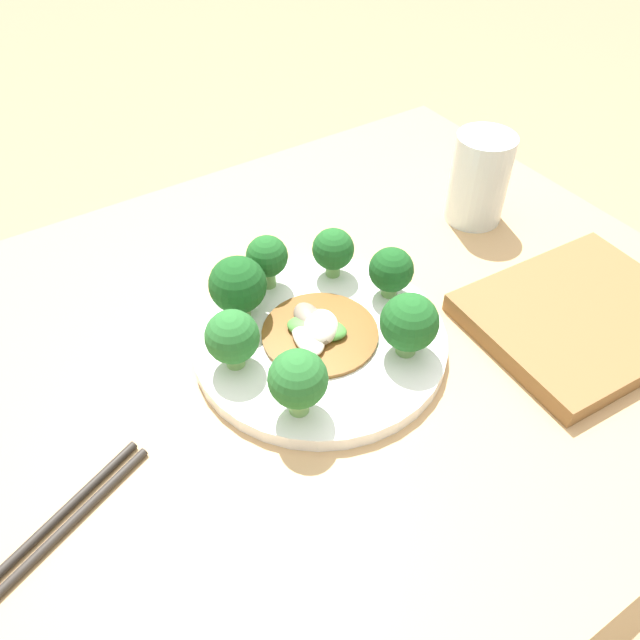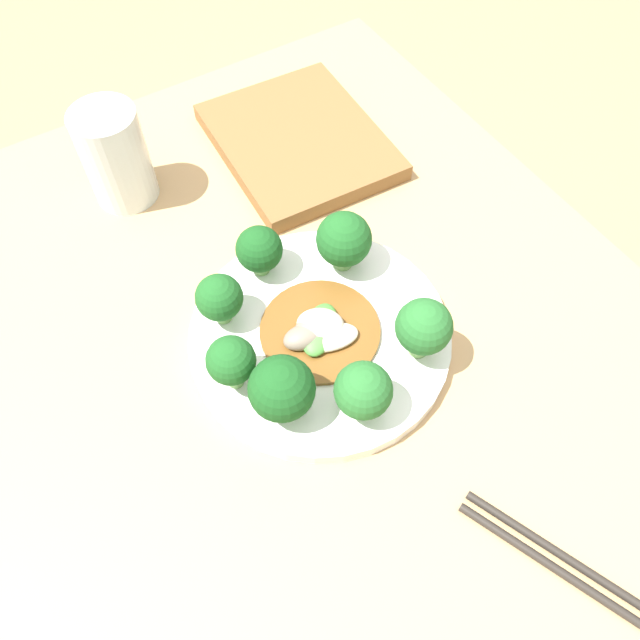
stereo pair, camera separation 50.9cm
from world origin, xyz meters
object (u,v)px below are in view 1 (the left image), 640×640
broccoli_southeast (238,286)px  drinking_glass (479,179)px  plate (320,341)px  broccoli_west (393,272)px  chopsticks (25,558)px  broccoli_northwest (409,323)px  broccoli_northeast (298,380)px  broccoli_southwest (333,250)px  cutting_board (582,317)px  broccoli_south (267,257)px  stirfry_center (317,329)px  broccoli_east (232,337)px

broccoli_southeast → drinking_glass: size_ratio=0.62×
plate → broccoli_west: broccoli_west is taller
plate → chopsticks: bearing=12.0°
plate → broccoli_southeast: broccoli_southeast is taller
broccoli_northwest → broccoli_northeast: (0.12, 0.00, 0.00)m
broccoli_southwest → cutting_board: broccoli_southwest is taller
broccoli_northeast → drinking_glass: 0.36m
broccoli_southwest → drinking_glass: bearing=-176.8°
broccoli_south → chopsticks: (0.29, 0.15, -0.05)m
broccoli_southeast → broccoli_south: size_ratio=1.12×
broccoli_southeast → stirfry_center: size_ratio=0.59×
broccoli_northwest → chopsticks: size_ratio=0.30×
plate → chopsticks: plate is taller
plate → broccoli_south: broccoli_south is taller
broccoli_northwest → broccoli_east: (0.14, -0.07, -0.00)m
plate → broccoli_east: (0.08, -0.01, 0.04)m
broccoli_southeast → broccoli_east: broccoli_southeast is taller
broccoli_northeast → broccoli_west: (-0.15, -0.07, -0.01)m
broccoli_southeast → cutting_board: 0.34m
stirfry_center → cutting_board: stirfry_center is taller
plate → cutting_board: bearing=153.6°
chopsticks → cutting_board: 0.53m
broccoli_northeast → broccoli_southwest: size_ratio=1.19×
broccoli_southeast → stirfry_center: bearing=126.1°
broccoli_southeast → broccoli_south: broccoli_southeast is taller
broccoli_northeast → chopsticks: bearing=-0.5°
broccoli_southeast → chopsticks: (0.25, 0.13, -0.05)m
broccoli_southwest → stirfry_center: 0.09m
drinking_glass → cutting_board: 0.20m
chopsticks → cutting_board: size_ratio=0.98×
broccoli_northeast → broccoli_southwest: 0.18m
stirfry_center → chopsticks: 0.30m
plate → broccoli_west: 0.10m
broccoli_west → chopsticks: bearing=10.4°
broccoli_west → cutting_board: bearing=139.0°
broccoli_northeast → broccoli_south: 0.16m
broccoli_southeast → broccoli_east: size_ratio=1.10×
cutting_board → broccoli_east: bearing=-21.9°
broccoli_east → drinking_glass: 0.36m
plate → broccoli_southwest: (-0.06, -0.07, 0.04)m
broccoli_southwest → broccoli_west: size_ratio=1.01×
broccoli_west → broccoli_northeast: bearing=25.3°
broccoli_south → cutting_board: (-0.24, 0.21, -0.04)m
broccoli_northwest → broccoli_east: broccoli_northwest is taller
broccoli_southwest → broccoli_southeast: bearing=0.8°
plate → broccoli_south: size_ratio=4.10×
broccoli_northeast → drinking_glass: (-0.33, -0.14, -0.00)m
plate → drinking_glass: bearing=-163.6°
cutting_board → broccoli_southwest: bearing=-46.7°
plate → broccoli_east: broccoli_east is taller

